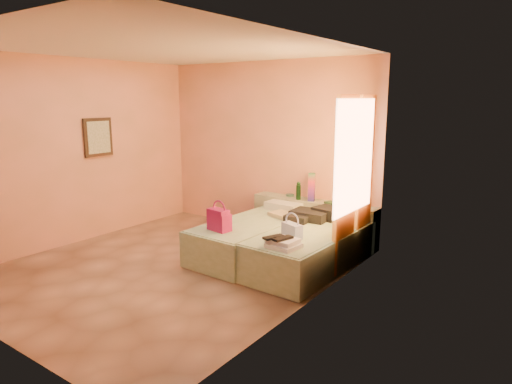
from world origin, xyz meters
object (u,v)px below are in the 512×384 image
Objects in this scene: bed_right at (310,250)px; water_bottle at (298,191)px; bed_left at (255,238)px; blue_handbag at (292,231)px; towel_stack at (284,243)px; green_book at (332,203)px; headboard_ledge at (313,221)px; flower_vase at (354,197)px; magenta_handbag at (219,220)px.

bed_right is 7.55× the size of water_bottle.
bed_left is 1.00× the size of bed_right.
blue_handbag is 0.40m from towel_stack.
blue_handbag is at bearing -62.68° from water_bottle.
water_bottle reaches higher than bed_right.
green_book is 0.56× the size of towel_stack.
headboard_ledge is 10.51× the size of green_book.
green_book is 0.71× the size of flower_vase.
green_book is at bearing 2.88° from water_bottle.
headboard_ledge is 0.82m from flower_vase.
bed_right is at bearing -63.43° from headboard_ledge.
bed_right is 7.29× the size of flower_vase.
blue_handbag reaches higher than towel_stack.
magenta_handbag is (-1.15, -1.69, -0.14)m from flower_vase.
magenta_handbag is (-0.81, -1.65, -0.02)m from green_book.
bed_left is at bearing -98.58° from water_bottle.
water_bottle is at bearing 138.63° from blue_handbag.
headboard_ledge is 1.92m from towel_stack.
water_bottle reaches higher than blue_handbag.
water_bottle is (-0.23, -0.08, 0.46)m from headboard_ledge.
water_bottle is 0.97× the size of flower_vase.
water_bottle is (0.15, 0.97, 0.53)m from bed_left.
bed_left is 10.25× the size of green_book.
towel_stack is (0.82, -1.73, -0.23)m from water_bottle.
bed_right is at bearing -52.20° from water_bottle.
green_book is 1.39m from blue_handbag.
bed_left is 6.99× the size of blue_handbag.
flower_vase reaches higher than bed_left.
water_bottle reaches higher than headboard_ledge.
flower_vase is 0.96× the size of blue_handbag.
blue_handbag reaches higher than green_book.
flower_vase is at bearing -1.14° from headboard_ledge.
towel_stack reaches higher than bed_left.
water_bottle is at bearing -159.56° from green_book.
water_bottle is 0.86× the size of magenta_handbag.
water_bottle is at bearing -175.85° from flower_vase.
flower_vase is 1.82m from towel_stack.
bed_left is at bearing -109.65° from headboard_ledge.
flower_vase is 0.89× the size of magenta_handbag.
flower_vase is 0.78× the size of towel_stack.
water_bottle is (-0.75, 0.97, 0.53)m from bed_right.
towel_stack is (0.25, -1.76, -0.12)m from green_book.
bed_left is at bearing 141.60° from towel_stack.
bed_right is 1.26m from magenta_handbag.
magenta_handbag is at bearing -98.48° from green_book.
towel_stack is at bearing -64.28° from green_book.
headboard_ledge is 6.64× the size of magenta_handbag.
towel_stack is (0.11, -0.38, -0.04)m from blue_handbag.
bed_right is at bearing -98.05° from flower_vase.
water_bottle is at bearing 129.71° from bed_right.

